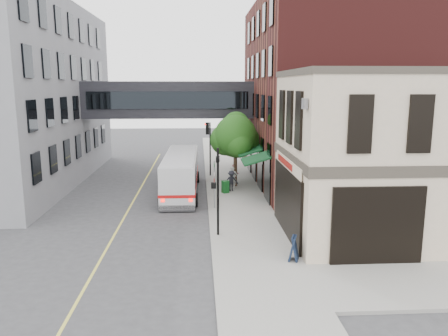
{
  "coord_description": "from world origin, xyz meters",
  "views": [
    {
      "loc": [
        -0.53,
        -19.35,
        7.71
      ],
      "look_at": [
        0.86,
        4.66,
        3.13
      ],
      "focal_mm": 35.0,
      "sensor_mm": 36.0,
      "label": 1
    }
  ],
  "objects": [
    {
      "name": "traffic_signal_far",
      "position": [
        0.26,
        17.0,
        3.34
      ],
      "size": [
        0.53,
        0.28,
        4.5
      ],
      "color": "black",
      "rests_on": "sidewalk_main"
    },
    {
      "name": "sandwich_board",
      "position": [
        3.56,
        -1.5,
        0.7
      ],
      "size": [
        0.57,
        0.71,
        1.1
      ],
      "primitive_type": "cube",
      "rotation": [
        0.0,
        0.0,
        -0.33
      ],
      "color": "black",
      "rests_on": "sidewalk_main"
    },
    {
      "name": "pedestrian_b",
      "position": [
        2.16,
        13.06,
        0.98
      ],
      "size": [
        1.02,
        0.98,
        1.66
      ],
      "primitive_type": "imported",
      "rotation": [
        0.0,
        0.0,
        0.59
      ],
      "color": "#CB8389",
      "rests_on": "sidewalk_main"
    },
    {
      "name": "newspaper_box",
      "position": [
        1.31,
        10.83,
        0.59
      ],
      "size": [
        0.56,
        0.54,
        0.88
      ],
      "primitive_type": "cube",
      "rotation": [
        0.0,
        0.0,
        0.43
      ],
      "color": "#13531D",
      "rests_on": "sidewalk_main"
    },
    {
      "name": "skyway_bridge",
      "position": [
        -3.0,
        18.0,
        6.5
      ],
      "size": [
        14.0,
        3.18,
        3.0
      ],
      "color": "black",
      "rests_on": "ground"
    },
    {
      "name": "lane_marking",
      "position": [
        -5.0,
        10.0,
        0.01
      ],
      "size": [
        0.12,
        40.0,
        0.01
      ],
      "primitive_type": "cube",
      "color": "#D8CC4C",
      "rests_on": "ground"
    },
    {
      "name": "street_sign_pole",
      "position": [
        0.39,
        7.0,
        1.93
      ],
      "size": [
        0.08,
        0.75,
        3.0
      ],
      "color": "gray",
      "rests_on": "sidewalk_main"
    },
    {
      "name": "street_tree",
      "position": [
        2.19,
        13.22,
        3.91
      ],
      "size": [
        3.8,
        3.2,
        5.6
      ],
      "color": "#382619",
      "rests_on": "sidewalk_main"
    },
    {
      "name": "pedestrian_a",
      "position": [
        1.94,
        11.99,
        0.98
      ],
      "size": [
        0.7,
        0.56,
        1.67
      ],
      "primitive_type": "imported",
      "rotation": [
        0.0,
        0.0,
        0.29
      ],
      "color": "silver",
      "rests_on": "sidewalk_main"
    },
    {
      "name": "pedestrian_c",
      "position": [
        1.78,
        11.33,
        0.91
      ],
      "size": [
        1.07,
        0.74,
        1.51
      ],
      "primitive_type": "imported",
      "rotation": [
        0.0,
        0.0,
        0.2
      ],
      "color": "black",
      "rests_on": "sidewalk_main"
    },
    {
      "name": "bus",
      "position": [
        -1.85,
        11.62,
        1.55
      ],
      "size": [
        2.61,
        10.32,
        2.77
      ],
      "color": "silver",
      "rests_on": "ground"
    },
    {
      "name": "sidewalk_main",
      "position": [
        2.0,
        14.0,
        0.07
      ],
      "size": [
        4.0,
        60.0,
        0.15
      ],
      "primitive_type": "cube",
      "color": "gray",
      "rests_on": "ground"
    },
    {
      "name": "ground",
      "position": [
        0.0,
        0.0,
        0.0
      ],
      "size": [
        120.0,
        120.0,
        0.0
      ],
      "primitive_type": "plane",
      "color": "#38383A",
      "rests_on": "ground"
    },
    {
      "name": "brick_building",
      "position": [
        9.98,
        15.0,
        6.99
      ],
      "size": [
        13.76,
        18.0,
        14.0
      ],
      "color": "#491817",
      "rests_on": "ground"
    },
    {
      "name": "traffic_signal_near",
      "position": [
        0.37,
        2.0,
        2.98
      ],
      "size": [
        0.44,
        0.22,
        4.6
      ],
      "color": "black",
      "rests_on": "sidewalk_main"
    },
    {
      "name": "corner_building",
      "position": [
        8.97,
        2.0,
        4.21
      ],
      "size": [
        10.19,
        8.12,
        8.45
      ],
      "color": "beige",
      "rests_on": "ground"
    }
  ]
}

